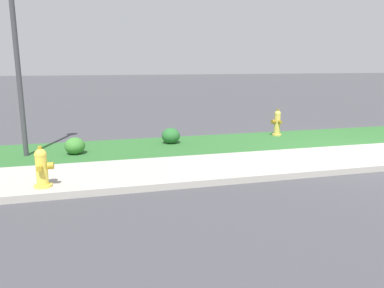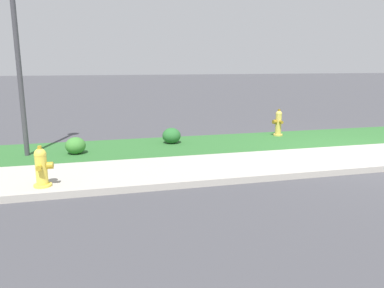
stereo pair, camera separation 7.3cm
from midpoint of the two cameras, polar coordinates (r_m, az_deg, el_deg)
name	(u,v)px [view 1 (the left image)]	position (r m, az deg, el deg)	size (l,w,h in m)	color
ground_plane	(365,156)	(9.44, 24.62, -1.63)	(120.00, 120.00, 0.00)	#424247
sidewalk_pavement	(365,155)	(9.44, 24.63, -1.60)	(18.00, 2.04, 0.01)	#ADA89E
grass_verge	(312,138)	(11.14, 17.64, 0.92)	(18.00, 2.28, 0.01)	#2D662D
fire_hydrant_at_driveway	(42,168)	(6.85, -22.18, -3.38)	(0.35, 0.38, 0.72)	yellow
fire_hydrant_far_end	(277,123)	(11.16, 12.66, 3.16)	(0.33, 0.36, 0.78)	gold
street_lamp	(13,16)	(9.20, -25.83, 17.10)	(0.32, 0.32, 4.61)	#3D3D42
shrub_bush_mid_verge	(75,146)	(9.11, -17.64, -0.27)	(0.46, 0.46, 0.39)	#3D7F33
shrub_bush_far_verge	(171,136)	(9.87, -3.46, 1.27)	(0.48, 0.48, 0.41)	#28662D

